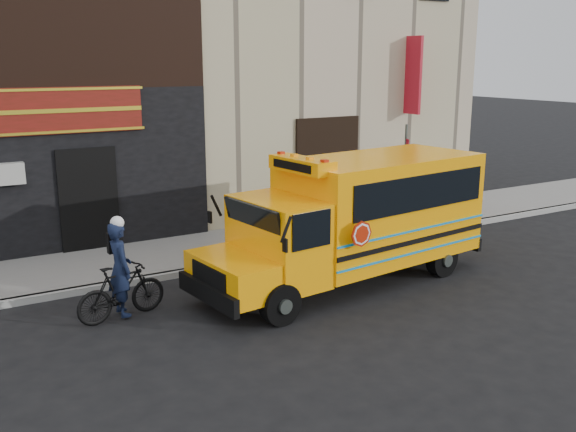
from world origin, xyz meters
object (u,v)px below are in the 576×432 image
Objects in this scene: bicycle at (121,292)px; cyclist at (120,271)px; school_bus at (358,215)px; sign_pole at (405,175)px.

bicycle is 0.97× the size of cyclist.
school_bus is 5.21m from cyclist.
sign_pole reaches higher than bicycle.
sign_pole reaches higher than cyclist.
sign_pole is at bearing -81.71° from cyclist.
school_bus is 3.87× the size of cyclist.
sign_pole is at bearing -86.79° from bicycle.
sign_pole is at bearing 35.99° from school_bus.
cyclist is (0.03, 0.09, 0.38)m from bicycle.
school_bus reaches higher than cyclist.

